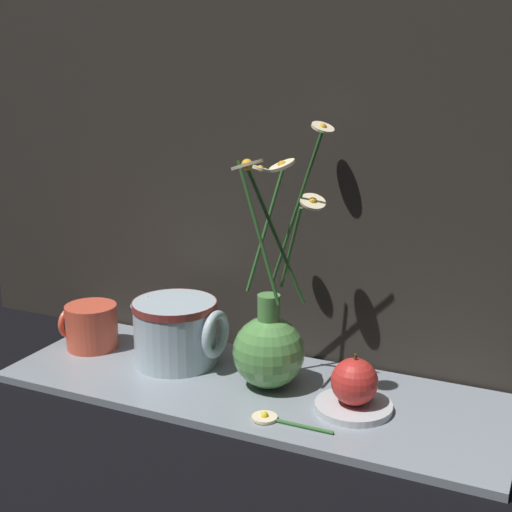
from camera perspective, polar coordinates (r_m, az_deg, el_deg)
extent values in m
plane|color=black|center=(1.11, -0.34, -10.84)|extent=(6.00, 6.00, 0.00)
cube|color=gray|center=(1.11, -0.34, -10.56)|extent=(0.78, 0.27, 0.01)
cube|color=#2D2823|center=(1.14, 3.03, 18.27)|extent=(1.28, 0.02, 1.10)
sphere|color=#59994C|center=(1.08, 1.02, -7.69)|extent=(0.11, 0.11, 0.11)
cylinder|color=#59994C|center=(1.06, 1.03, -4.41)|extent=(0.03, 0.03, 0.05)
cylinder|color=#336B2D|center=(1.05, 0.69, 1.96)|extent=(0.05, 0.04, 0.18)
cylinder|color=beige|center=(1.06, 0.35, 7.01)|extent=(0.04, 0.04, 0.01)
sphere|color=gold|center=(1.06, 0.35, 7.01)|extent=(0.01, 0.01, 0.01)
cylinder|color=#336B2D|center=(0.98, 1.54, 1.73)|extent=(0.08, 0.06, 0.20)
cylinder|color=beige|center=(0.92, 2.12, 7.26)|extent=(0.05, 0.05, 0.02)
sphere|color=gold|center=(0.92, 2.12, 7.26)|extent=(0.01, 0.01, 0.01)
cylinder|color=#336B2D|center=(1.00, 0.21, 1.83)|extent=(0.07, 0.01, 0.20)
cylinder|color=beige|center=(0.95, -0.72, 7.32)|extent=(0.05, 0.05, 0.02)
sphere|color=gold|center=(0.95, -0.72, 7.32)|extent=(0.02, 0.02, 0.02)
cylinder|color=#336B2D|center=(1.04, 2.79, 0.59)|extent=(0.06, 0.05, 0.14)
cylinder|color=beige|center=(1.04, 4.56, 4.34)|extent=(0.05, 0.05, 0.02)
sphere|color=gold|center=(1.04, 4.56, 4.34)|extent=(0.01, 0.01, 0.01)
cylinder|color=#336B2D|center=(1.05, 3.21, 3.59)|extent=(0.10, 0.05, 0.24)
cylinder|color=beige|center=(1.07, 5.36, 10.20)|extent=(0.05, 0.05, 0.02)
sphere|color=gold|center=(1.07, 5.36, 10.20)|extent=(0.01, 0.01, 0.01)
cylinder|color=#DB5138|center=(1.26, -13.01, -5.51)|extent=(0.09, 0.09, 0.08)
torus|color=#DB5138|center=(1.29, -14.74, -5.15)|extent=(0.01, 0.05, 0.05)
cylinder|color=silver|center=(1.17, -6.47, -6.07)|extent=(0.13, 0.13, 0.11)
cylinder|color=maroon|center=(1.16, -6.54, -3.91)|extent=(0.14, 0.14, 0.01)
torus|color=silver|center=(1.14, -3.25, -6.28)|extent=(0.01, 0.08, 0.08)
cone|color=silver|center=(1.19, -8.90, -3.70)|extent=(0.05, 0.04, 0.04)
cylinder|color=silver|center=(1.04, 7.80, -11.85)|extent=(0.11, 0.11, 0.01)
sphere|color=red|center=(1.02, 7.88, -9.93)|extent=(0.07, 0.07, 0.07)
cylinder|color=#4C3819|center=(1.01, 7.96, -7.99)|extent=(0.00, 0.00, 0.01)
cylinder|color=#336B2D|center=(0.99, 3.40, -13.36)|extent=(0.10, 0.01, 0.01)
cylinder|color=beige|center=(1.01, 0.69, -12.79)|extent=(0.04, 0.04, 0.00)
sphere|color=yellow|center=(1.01, 0.69, -12.64)|extent=(0.01, 0.01, 0.01)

